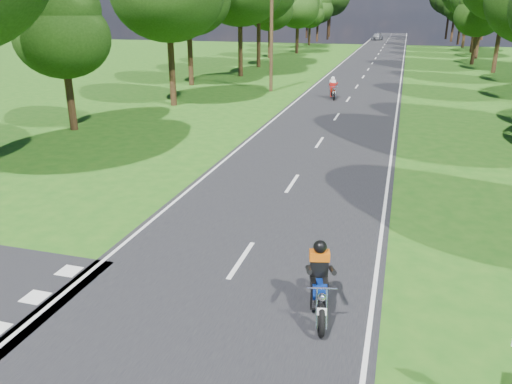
% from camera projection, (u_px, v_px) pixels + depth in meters
% --- Properties ---
extents(ground, '(160.00, 160.00, 0.00)m').
position_uv_depth(ground, '(213.00, 303.00, 10.71)').
color(ground, '#1E5513').
rests_on(ground, ground).
extents(main_road, '(7.00, 140.00, 0.02)m').
position_uv_depth(main_road, '(372.00, 63.00, 55.70)').
color(main_road, black).
rests_on(main_road, ground).
extents(road_markings, '(7.40, 140.00, 0.01)m').
position_uv_depth(road_markings, '(370.00, 65.00, 54.05)').
color(road_markings, silver).
rests_on(road_markings, main_road).
extents(telegraph_pole, '(1.20, 0.26, 8.00)m').
position_uv_depth(telegraph_pole, '(271.00, 35.00, 36.05)').
color(telegraph_pole, '#382616').
rests_on(telegraph_pole, ground).
extents(rider_near_blue, '(1.03, 1.95, 1.55)m').
position_uv_depth(rider_near_blue, '(319.00, 279.00, 10.11)').
color(rider_near_blue, navy).
rests_on(rider_near_blue, main_road).
extents(rider_far_red, '(1.05, 1.87, 1.48)m').
position_uv_depth(rider_far_red, '(333.00, 88.00, 34.09)').
color(rider_far_red, maroon).
rests_on(rider_far_red, main_road).
extents(distant_car, '(2.31, 4.02, 1.29)m').
position_uv_depth(distant_car, '(377.00, 36.00, 93.88)').
color(distant_car, '#AAACB1').
rests_on(distant_car, main_road).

